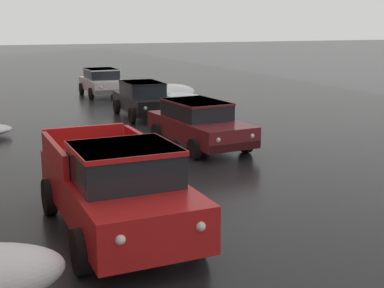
# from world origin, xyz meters

# --- Properties ---
(snow_bank_along_left_kerb) EXTENTS (3.14, 1.44, 0.68)m
(snow_bank_along_left_kerb) POSITION_xyz_m (4.38, 22.00, 0.26)
(snow_bank_along_left_kerb) COLOR white
(snow_bank_along_left_kerb) RESTS_ON ground
(snow_bank_near_corner_right) EXTENTS (2.82, 1.12, 0.87)m
(snow_bank_near_corner_right) POSITION_xyz_m (4.51, 22.56, 0.42)
(snow_bank_near_corner_right) COLOR white
(snow_bank_near_corner_right) RESTS_ON ground
(pickup_truck_red_approaching_near_lane) EXTENTS (2.19, 4.90, 1.76)m
(pickup_truck_red_approaching_near_lane) POSITION_xyz_m (-2.13, 7.11, 0.88)
(pickup_truck_red_approaching_near_lane) COLOR red
(pickup_truck_red_approaching_near_lane) RESTS_ON ground
(sedan_maroon_parked_kerbside_close) EXTENTS (2.18, 4.30, 1.42)m
(sedan_maroon_parked_kerbside_close) POSITION_xyz_m (2.04, 12.96, 0.75)
(sedan_maroon_parked_kerbside_close) COLOR maroon
(sedan_maroon_parked_kerbside_close) RESTS_ON ground
(sedan_black_parked_kerbside_mid) EXTENTS (1.94, 4.07, 1.42)m
(sedan_black_parked_kerbside_mid) POSITION_xyz_m (2.16, 18.87, 0.75)
(sedan_black_parked_kerbside_mid) COLOR black
(sedan_black_parked_kerbside_mid) RESTS_ON ground
(sedan_white_parked_far_down_block) EXTENTS (1.97, 3.87, 1.42)m
(sedan_white_parked_far_down_block) POSITION_xyz_m (2.15, 25.97, 0.75)
(sedan_white_parked_far_down_block) COLOR silver
(sedan_white_parked_far_down_block) RESTS_ON ground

